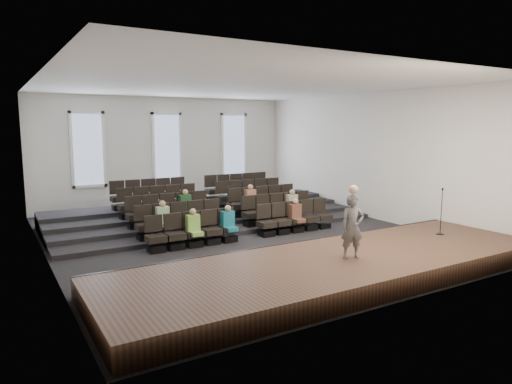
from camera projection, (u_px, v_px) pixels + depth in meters
ground at (239, 235)px, 15.56m from camera, size 14.00×14.00×0.00m
ceiling at (239, 85)px, 14.84m from camera, size 12.00×14.00×0.02m
wall_back at (167, 152)px, 21.17m from camera, size 12.00×0.04×5.00m
wall_front at (405, 185)px, 9.23m from camera, size 12.00×0.04×5.00m
wall_left at (41, 171)px, 12.15m from camera, size 0.04×14.00×5.00m
wall_right at (371, 156)px, 18.24m from camera, size 0.04×14.00×5.00m
stage at (339, 267)px, 11.18m from camera, size 11.80×3.60×0.50m
stage_lip at (297, 251)px, 12.69m from camera, size 11.80×0.06×0.52m
risers at (201, 214)px, 18.23m from camera, size 11.80×4.80×0.60m
seating_rows at (219, 208)px, 16.77m from camera, size 6.80×4.70×1.67m
windows at (167, 148)px, 21.08m from camera, size 8.44×0.10×3.24m
audience at (232, 211)px, 15.65m from camera, size 5.45×2.64×1.10m
speaker at (352, 227)px, 11.01m from camera, size 0.66×0.55×1.55m
mic_stand at (441, 221)px, 13.48m from camera, size 0.23×0.23×1.39m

